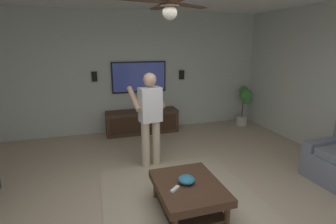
{
  "coord_description": "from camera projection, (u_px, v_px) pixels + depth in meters",
  "views": [
    {
      "loc": [
        -2.71,
        0.95,
        2.11
      ],
      "look_at": [
        0.78,
        -0.12,
        1.13
      ],
      "focal_mm": 27.62,
      "sensor_mm": 36.0,
      "label": 1
    }
  ],
  "objects": [
    {
      "name": "person_standing",
      "position": [
        150.0,
        115.0,
        4.36
      ],
      "size": [
        0.6,
        0.61,
        1.64
      ],
      "rotation": [
        0.0,
        0.0,
        0.18
      ],
      "color": "#C6B793",
      "rests_on": "ground"
    },
    {
      "name": "remote_white",
      "position": [
        175.0,
        189.0,
        3.1
      ],
      "size": [
        0.13,
        0.14,
        0.02
      ],
      "primitive_type": "cube",
      "rotation": [
        0.0,
        0.0,
        2.27
      ],
      "color": "white",
      "rests_on": "coffee_table"
    },
    {
      "name": "potted_plant_tall",
      "position": [
        245.0,
        101.0,
        6.68
      ],
      "size": [
        0.42,
        0.34,
        1.03
      ],
      "color": "#B7B2A8",
      "rests_on": "ground"
    },
    {
      "name": "media_console",
      "position": [
        142.0,
        122.0,
        6.19
      ],
      "size": [
        0.45,
        1.7,
        0.55
      ],
      "rotation": [
        0.0,
        0.0,
        3.14
      ],
      "color": "#422B1C",
      "rests_on": "ground"
    },
    {
      "name": "area_rug",
      "position": [
        183.0,
        202.0,
        3.53
      ],
      "size": [
        2.41,
        2.12,
        0.01
      ],
      "primitive_type": "cube",
      "color": "tan",
      "rests_on": "ground"
    },
    {
      "name": "wall_speaker_left",
      "position": [
        182.0,
        75.0,
        6.46
      ],
      "size": [
        0.06,
        0.12,
        0.22
      ],
      "primitive_type": "cube",
      "color": "black"
    },
    {
      "name": "ceiling_fan",
      "position": [
        169.0,
        6.0,
        2.81
      ],
      "size": [
        1.2,
        1.16,
        0.46
      ],
      "color": "#4C3828"
    },
    {
      "name": "ground_plane",
      "position": [
        177.0,
        212.0,
        3.32
      ],
      "size": [
        8.18,
        8.18,
        0.0
      ],
      "primitive_type": "plane",
      "color": "tan"
    },
    {
      "name": "coffee_table",
      "position": [
        188.0,
        191.0,
        3.27
      ],
      "size": [
        1.0,
        0.8,
        0.4
      ],
      "color": "#422B1C",
      "rests_on": "ground"
    },
    {
      "name": "wall_speaker_right",
      "position": [
        94.0,
        76.0,
        5.85
      ],
      "size": [
        0.06,
        0.12,
        0.22
      ],
      "primitive_type": "cube",
      "color": "black"
    },
    {
      "name": "wall_back_tv",
      "position": [
        130.0,
        73.0,
        6.15
      ],
      "size": [
        0.1,
        6.75,
        2.83
      ],
      "primitive_type": "cube",
      "color": "#B2B7AD",
      "rests_on": "ground"
    },
    {
      "name": "bowl",
      "position": [
        187.0,
        179.0,
        3.25
      ],
      "size": [
        0.21,
        0.21,
        0.1
      ],
      "primitive_type": "ellipsoid",
      "color": "teal",
      "rests_on": "coffee_table"
    },
    {
      "name": "tv",
      "position": [
        139.0,
        77.0,
        6.14
      ],
      "size": [
        0.05,
        1.3,
        0.73
      ],
      "rotation": [
        0.0,
        0.0,
        3.14
      ],
      "color": "black"
    },
    {
      "name": "vase_round",
      "position": [
        148.0,
        106.0,
        6.13
      ],
      "size": [
        0.22,
        0.22,
        0.22
      ],
      "primitive_type": "sphere",
      "color": "red",
      "rests_on": "media_console"
    }
  ]
}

